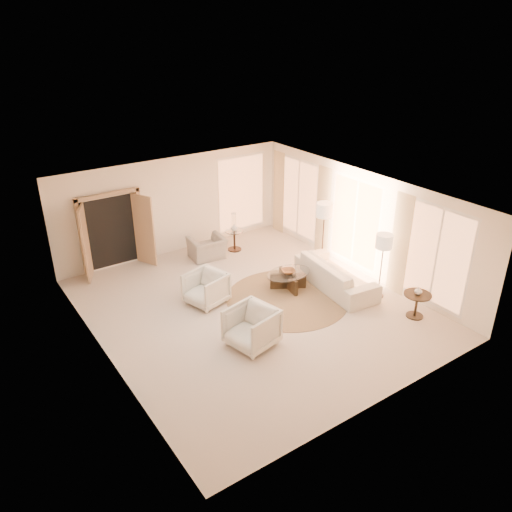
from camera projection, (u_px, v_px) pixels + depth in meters
room at (251, 255)px, 11.34m from camera, size 7.04×8.04×2.83m
windows_right at (357, 223)px, 13.20m from camera, size 0.10×6.40×2.40m
window_back_corner at (242, 193)px, 15.47m from camera, size 1.70×0.10×2.40m
curtains_right at (333, 216)px, 13.86m from camera, size 0.06×5.20×2.60m
french_doors at (113, 233)px, 13.35m from camera, size 1.95×0.66×2.16m
area_rug at (287, 298)px, 12.32m from camera, size 3.45×3.45×0.01m
sofa at (336, 274)px, 12.71m from camera, size 1.26×2.57×0.72m
armchair_left at (206, 287)px, 11.94m from camera, size 1.00×1.04×0.88m
armchair_right at (251, 326)px, 10.37m from camera, size 1.04×1.09×0.95m
accent_chair at (207, 245)px, 14.23m from camera, size 1.02×0.72×0.84m
coffee_table at (288, 279)px, 12.66m from camera, size 1.62×1.62×0.45m
end_table at (417, 301)px, 11.41m from camera, size 0.63×0.63×0.59m
side_table at (234, 238)px, 14.76m from camera, size 0.53×0.53×0.62m
floor_lamp_near at (324, 213)px, 13.32m from camera, size 0.44×0.44×1.83m
floor_lamp_far at (384, 244)px, 11.83m from camera, size 0.40×0.40×1.66m
bowl at (288, 271)px, 12.57m from camera, size 0.44×0.44×0.09m
end_vase at (418, 291)px, 11.29m from camera, size 0.21×0.21×0.18m
side_vase at (234, 227)px, 14.61m from camera, size 0.27×0.27×0.22m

